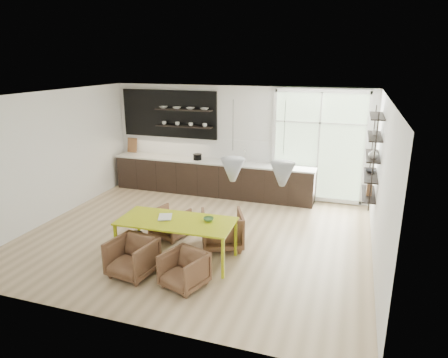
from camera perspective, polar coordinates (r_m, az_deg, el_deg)
The scene contains 11 objects.
room at distance 8.80m, azimuth 1.98°, elevation 2.96°, with size 7.02×6.01×2.91m.
kitchen_run at distance 10.87m, azimuth -2.15°, elevation 0.96°, with size 5.54×0.69×2.75m.
right_shelving at distance 8.51m, azimuth 20.43°, elevation 2.74°, with size 0.26×1.22×1.90m.
dining_table at distance 7.31m, azimuth -6.83°, elevation -6.28°, with size 2.13×1.02×0.77m.
armchair_back_left at distance 8.38m, azimuth -7.69°, elevation -6.24°, with size 0.66×0.68×0.62m, color brown.
armchair_back_right at distance 7.86m, azimuth -0.25°, elevation -7.23°, with size 0.78×0.80×0.73m, color brown.
armchair_front_left at distance 7.08m, azimuth -12.98°, elevation -10.86°, with size 0.71×0.73×0.66m, color brown.
armchair_front_right at distance 6.64m, azimuth -5.72°, elevation -12.80°, with size 0.63×0.65×0.59m, color brown.
wire_stool at distance 7.87m, azimuth -12.52°, elevation -8.52°, with size 0.31×0.31×0.39m.
table_book at distance 7.43m, azimuth -9.34°, elevation -5.42°, with size 0.24×0.32×0.03m, color white.
table_bowl at distance 7.22m, azimuth -2.23°, elevation -5.77°, with size 0.19×0.19×0.06m, color #4C7C49.
Camera 1 is at (2.96, -7.11, 3.57)m, focal length 32.00 mm.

